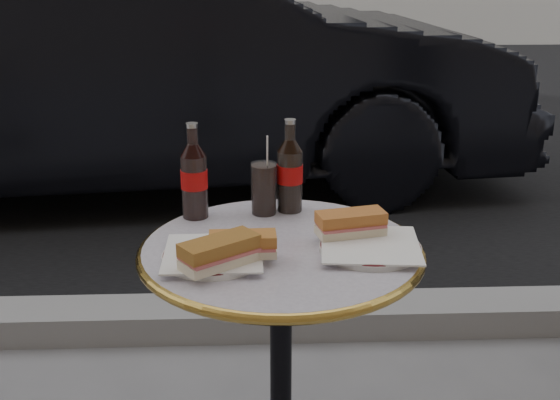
{
  "coord_description": "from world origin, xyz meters",
  "views": [
    {
      "loc": [
        -0.06,
        -1.4,
        1.34
      ],
      "look_at": [
        0.0,
        0.05,
        0.82
      ],
      "focal_mm": 45.0,
      "sensor_mm": 36.0,
      "label": 1
    }
  ],
  "objects_px": {
    "cola_bottle_left": "(194,171)",
    "cola_bottle_right": "(290,166)",
    "plate_right": "(370,248)",
    "bistro_table": "(281,389)",
    "plate_left": "(213,256)",
    "cola_glass": "(264,188)",
    "parked_car": "(142,65)"
  },
  "relations": [
    {
      "from": "plate_left",
      "to": "parked_car",
      "type": "height_order",
      "value": "parked_car"
    },
    {
      "from": "plate_right",
      "to": "cola_glass",
      "type": "distance_m",
      "value": 0.33
    },
    {
      "from": "plate_right",
      "to": "bistro_table",
      "type": "bearing_deg",
      "value": 169.76
    },
    {
      "from": "bistro_table",
      "to": "plate_left",
      "type": "relative_size",
      "value": 3.43
    },
    {
      "from": "bistro_table",
      "to": "plate_left",
      "type": "distance_m",
      "value": 0.4
    },
    {
      "from": "bistro_table",
      "to": "plate_right",
      "type": "relative_size",
      "value": 3.35
    },
    {
      "from": "plate_right",
      "to": "cola_bottle_right",
      "type": "relative_size",
      "value": 0.95
    },
    {
      "from": "cola_bottle_left",
      "to": "cola_bottle_right",
      "type": "xyz_separation_m",
      "value": [
        0.23,
        0.03,
        -0.0
      ]
    },
    {
      "from": "plate_right",
      "to": "plate_left",
      "type": "bearing_deg",
      "value": -174.94
    },
    {
      "from": "plate_left",
      "to": "cola_glass",
      "type": "xyz_separation_m",
      "value": [
        0.11,
        0.26,
        0.06
      ]
    },
    {
      "from": "plate_left",
      "to": "plate_right",
      "type": "relative_size",
      "value": 0.98
    },
    {
      "from": "bistro_table",
      "to": "plate_right",
      "type": "distance_m",
      "value": 0.42
    },
    {
      "from": "cola_bottle_left",
      "to": "parked_car",
      "type": "bearing_deg",
      "value": 101.03
    },
    {
      "from": "plate_left",
      "to": "cola_glass",
      "type": "bearing_deg",
      "value": 67.29
    },
    {
      "from": "bistro_table",
      "to": "cola_bottle_right",
      "type": "relative_size",
      "value": 3.19
    },
    {
      "from": "cola_bottle_left",
      "to": "parked_car",
      "type": "distance_m",
      "value": 2.54
    },
    {
      "from": "bistro_table",
      "to": "cola_bottle_right",
      "type": "xyz_separation_m",
      "value": [
        0.03,
        0.22,
        0.48
      ]
    },
    {
      "from": "cola_bottle_right",
      "to": "cola_glass",
      "type": "distance_m",
      "value": 0.08
    },
    {
      "from": "plate_right",
      "to": "cola_bottle_left",
      "type": "relative_size",
      "value": 0.94
    },
    {
      "from": "bistro_table",
      "to": "plate_left",
      "type": "xyz_separation_m",
      "value": [
        -0.14,
        -0.06,
        0.37
      ]
    },
    {
      "from": "cola_bottle_left",
      "to": "cola_bottle_right",
      "type": "relative_size",
      "value": 1.01
    },
    {
      "from": "plate_right",
      "to": "cola_bottle_right",
      "type": "xyz_separation_m",
      "value": [
        -0.16,
        0.25,
        0.11
      ]
    },
    {
      "from": "plate_left",
      "to": "cola_bottle_left",
      "type": "bearing_deg",
      "value": 102.32
    },
    {
      "from": "bistro_table",
      "to": "plate_left",
      "type": "height_order",
      "value": "plate_left"
    },
    {
      "from": "cola_bottle_right",
      "to": "plate_left",
      "type": "bearing_deg",
      "value": -121.7
    },
    {
      "from": "parked_car",
      "to": "cola_bottle_left",
      "type": "bearing_deg",
      "value": -175.39
    },
    {
      "from": "bistro_table",
      "to": "cola_bottle_left",
      "type": "relative_size",
      "value": 3.17
    },
    {
      "from": "plate_right",
      "to": "cola_bottle_left",
      "type": "bearing_deg",
      "value": 150.53
    },
    {
      "from": "plate_left",
      "to": "cola_bottle_left",
      "type": "distance_m",
      "value": 0.28
    },
    {
      "from": "cola_bottle_left",
      "to": "parked_car",
      "type": "relative_size",
      "value": 0.05
    },
    {
      "from": "cola_bottle_right",
      "to": "parked_car",
      "type": "distance_m",
      "value": 2.56
    },
    {
      "from": "bistro_table",
      "to": "parked_car",
      "type": "height_order",
      "value": "parked_car"
    }
  ]
}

